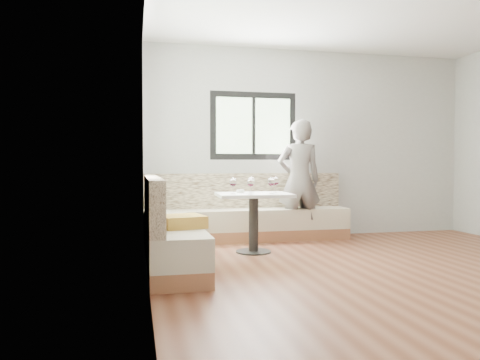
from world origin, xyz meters
name	(u,v)px	position (x,y,z in m)	size (l,w,h in m)	color
room	(391,132)	(-0.08, 0.08, 1.41)	(5.01, 5.01, 2.81)	brown
banquette	(218,223)	(-1.59, 1.62, 0.33)	(2.90, 2.80, 0.95)	#905939
table	(254,208)	(-1.20, 1.32, 0.55)	(0.92, 0.73, 0.73)	black
person	(299,180)	(-0.33, 2.10, 0.86)	(0.63, 0.41, 1.72)	slate
olive_ramekin	(240,191)	(-1.34, 1.41, 0.75)	(0.10, 0.10, 0.04)	white
wine_glass_a	(233,183)	(-1.48, 1.21, 0.87)	(0.09, 0.09, 0.20)	white
wine_glass_b	(251,183)	(-1.28, 1.14, 0.87)	(0.09, 0.09, 0.20)	white
wine_glass_c	(271,182)	(-1.01, 1.19, 0.87)	(0.09, 0.09, 0.20)	white
wine_glass_d	(252,182)	(-1.19, 1.43, 0.87)	(0.09, 0.09, 0.20)	white
wine_glass_e	(276,182)	(-0.89, 1.40, 0.87)	(0.09, 0.09, 0.20)	white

